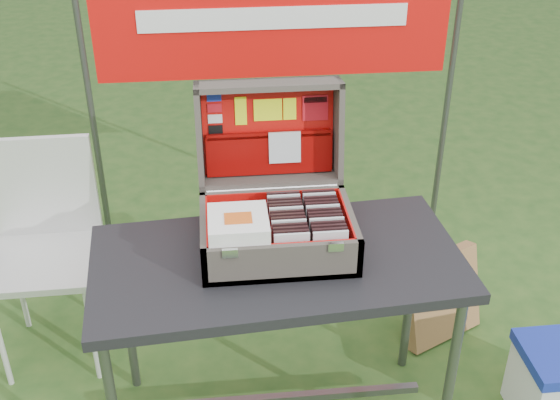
{
  "coord_description": "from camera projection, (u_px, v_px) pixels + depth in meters",
  "views": [
    {
      "loc": [
        -0.29,
        -1.98,
        2.19
      ],
      "look_at": [
        -0.07,
        0.1,
        0.95
      ],
      "focal_mm": 45.0,
      "sensor_mm": 36.0,
      "label": 1
    }
  ],
  "objects": [
    {
      "name": "lid_sticker_cc_c",
      "position": [
        215.0,
        119.0,
        2.52
      ],
      "size": [
        0.05,
        0.01,
        0.03
      ],
      "primitive_type": "cube",
      "rotation": [
        -1.72,
        0.0,
        0.0
      ],
      "color": "white",
      "rests_on": "suitcase_lid_liner"
    },
    {
      "name": "songbook_7",
      "position": [
        238.0,
        220.0,
        2.28
      ],
      "size": [
        0.2,
        0.2,
        0.0
      ],
      "primitive_type": "cube",
      "color": "white",
      "rests_on": "suitcase_base_wall_front"
    },
    {
      "name": "table_leg_br",
      "position": [
        410.0,
        296.0,
        2.88
      ],
      "size": [
        0.04,
        0.04,
        0.75
      ],
      "primitive_type": "cylinder",
      "color": "#59595B",
      "rests_on": "ground"
    },
    {
      "name": "songbook_9",
      "position": [
        238.0,
        217.0,
        2.27
      ],
      "size": [
        0.2,
        0.2,
        0.0
      ],
      "primitive_type": "cube",
      "color": "white",
      "rests_on": "suitcase_base_wall_front"
    },
    {
      "name": "table",
      "position": [
        278.0,
        345.0,
        2.6
      ],
      "size": [
        1.31,
        0.73,
        0.79
      ],
      "primitive_type": null,
      "rotation": [
        0.0,
        0.0,
        0.07
      ],
      "color": "black",
      "rests_on": "ground"
    },
    {
      "name": "cd_right_9",
      "position": [
        321.0,
        218.0,
        2.44
      ],
      "size": [
        0.12,
        0.01,
        0.13
      ],
      "primitive_type": "cube",
      "color": "black",
      "rests_on": "suitcase_liner_floor"
    },
    {
      "name": "banner_text",
      "position": [
        274.0,
        18.0,
        3.09
      ],
      "size": [
        1.2,
        0.0,
        0.1
      ],
      "primitive_type": "cube",
      "color": "white",
      "rests_on": "banner"
    },
    {
      "name": "songbook_2",
      "position": [
        238.0,
        227.0,
        2.29
      ],
      "size": [
        0.2,
        0.2,
        0.0
      ],
      "primitive_type": "cube",
      "color": "white",
      "rests_on": "suitcase_base_wall_front"
    },
    {
      "name": "cd_right_10",
      "position": [
        321.0,
        215.0,
        2.46
      ],
      "size": [
        0.12,
        0.01,
        0.13
      ],
      "primitive_type": "cube",
      "color": "black",
      "rests_on": "suitcase_liner_floor"
    },
    {
      "name": "cd_right_6",
      "position": [
        324.0,
        228.0,
        2.39
      ],
      "size": [
        0.12,
        0.01,
        0.13
      ],
      "primitive_type": "cube",
      "color": "black",
      "rests_on": "suitcase_liner_floor"
    },
    {
      "name": "cd_right_13",
      "position": [
        318.0,
        206.0,
        2.51
      ],
      "size": [
        0.12,
        0.01,
        0.13
      ],
      "primitive_type": "cube",
      "color": "black",
      "rests_on": "suitcase_liner_floor"
    },
    {
      "name": "cd_left_11",
      "position": [
        284.0,
        214.0,
        2.47
      ],
      "size": [
        0.12,
        0.01,
        0.13
      ],
      "primitive_type": "cube",
      "color": "black",
      "rests_on": "suitcase_liner_floor"
    },
    {
      "name": "lid_sticker_band",
      "position": [
        315.0,
        108.0,
        2.55
      ],
      "size": [
        0.09,
        0.02,
        0.09
      ],
      "primitive_type": "cube",
      "rotation": [
        -1.72,
        0.0,
        0.0
      ],
      "color": "red",
      "rests_on": "suitcase_lid_liner"
    },
    {
      "name": "suitcase_latch_right",
      "position": [
        336.0,
        247.0,
        2.23
      ],
      "size": [
        0.05,
        0.01,
        0.03
      ],
      "primitive_type": "cube",
      "color": "silver",
      "rests_on": "suitcase_base_wall_front"
    },
    {
      "name": "table_leg_fr",
      "position": [
        449.0,
        388.0,
        2.44
      ],
      "size": [
        0.04,
        0.04,
        0.75
      ],
      "primitive_type": "cylinder",
      "color": "#59595B",
      "rests_on": "ground"
    },
    {
      "name": "cd_left_7",
      "position": [
        287.0,
        227.0,
        2.4
      ],
      "size": [
        0.12,
        0.01,
        0.13
      ],
      "primitive_type": "cube",
      "color": "black",
      "rests_on": "suitcase_liner_floor"
    },
    {
      "name": "cd_left_5",
      "position": [
        288.0,
        233.0,
        2.36
      ],
      "size": [
        0.12,
        0.01,
        0.13
      ],
      "primitive_type": "cube",
      "color": "black",
      "rests_on": "suitcase_liner_floor"
    },
    {
      "name": "lid_sticker_band_bar",
      "position": [
        315.0,
        100.0,
        2.53
      ],
      "size": [
        0.08,
        0.01,
        0.02
      ],
      "primitive_type": "cube",
      "rotation": [
        -1.72,
        0.0,
        0.0
      ],
      "color": "black",
      "rests_on": "suitcase_lid_liner"
    },
    {
      "name": "songbook_5",
      "position": [
        238.0,
        223.0,
        2.28
      ],
      "size": [
        0.2,
        0.2,
        0.0
      ],
      "primitive_type": "cube",
      "color": "white",
      "rests_on": "suitcase_base_wall_front"
    },
    {
      "name": "lid_sticker_cc_b",
      "position": [
        215.0,
        108.0,
        2.51
      ],
      "size": [
        0.05,
        0.01,
        0.03
      ],
      "primitive_type": "cube",
      "rotation": [
        -1.72,
        0.0,
        0.0
      ],
      "color": "red",
      "rests_on": "suitcase_lid_liner"
    },
    {
      "name": "suitcase_liner_wall_front",
      "position": [
        283.0,
        259.0,
        2.26
      ],
      "size": [
        0.48,
        0.01,
        0.12
      ],
      "primitive_type": "cube",
      "color": "red",
      "rests_on": "suitcase_base_bottom"
    },
    {
      "name": "lid_card_neon_main",
      "position": [
        268.0,
        110.0,
        2.53
      ],
      "size": [
        0.1,
        0.01,
        0.08
      ],
      "primitive_type": "cube",
      "rotation": [
        -1.72,
        0.0,
        0.0
      ],
      "color": "#E2F516",
      "rests_on": "suitcase_lid_liner"
    },
    {
      "name": "songbook_graphic",
      "position": [
        238.0,
        218.0,
        2.26
      ],
      "size": [
        0.09,
        0.07,
        0.0
      ],
      "primitive_type": "cube",
      "color": "#D85919",
      "rests_on": "songbook_9"
    },
    {
      "name": "songbook_8",
      "position": [
        238.0,
        219.0,
        2.27
      ],
      "size": [
        0.2,
        0.2,
        0.0
      ],
      "primitive_type": "cube",
      "color": "white",
      "rests_on": "suitcase_base_wall_front"
    },
    {
      "name": "suitcase_pocket_cd",
      "position": [
        285.0,
        147.0,
        2.56
      ],
      "size": [
        0.12,
        0.03,
        0.12
      ],
      "primitive_type": "cube",
      "rotation": [
        -1.72,
        0.0,
        0.0
      ],
      "color": "silver",
      "rests_on": "suitcase_lid_pocket"
    },
    {
      "name": "cd_right_2",
      "position": [
        328.0,
        242.0,
        2.32
      ],
      "size": [
        0.12,
        0.01,
        0.13
      ],
      "primitive_type": "cube",
      "color": "black",
      "rests_on": "suitcase_liner_floor"
    },
    {
      "name": "songbook_3",
      "position": [
        238.0,
        225.0,
        2.29
      ],
      "size": [
        0.2,
        0.2,
        0.0
      ],
      "primitive_type": "cube",
      "color": "white",
      "rests_on": "suitcase_base_wall_front"
    },
    {
      "name": "cd_left_8",
      "position": [
        286.0,
        224.0,
        2.41
      ],
      "size": [
        0.12,
        0.01,
        0.13
      ],
      "primitive_type": "cube",
      "color": "silver",
      "rests_on": "suitcase_liner_floor"
    },
    {
      "name": "table_leg_bl",
      "position": [
        127.0,
        315.0,
        2.78
      ],
      "size": [
        0.04,
        0.04,
        0.75
      ],
      "primitive_type": "cylinder",
      "color": "#59595B",
      "rests_on": "ground"
    },
    {
      "name": "chair_leg_fl",
      "position": [
        0.0,
        340.0,
        2.85
      ],
      "size": [
        0.02,
        0.02,
        0.49
      ],
      "primitive_type": "cylinder",
      "color": "silver",
      "rests_on": "ground"
    },
    {
      "name": "cd_right_8",
      "position": [
        322.0,
        222.0,
        2.43
      ],
      "size": [
        0.12,
        0.01,
        0.13
      ],
      "primitive_type": "cube",
      "color": "silver",
      "rests_on": "suitcase_liner_floor"
    },
    {
      "name": "chair",
      "position": [
        45.0,
        263.0,
        2.91
      ],
      "size": [
        0.44,
        0.49,
        0.96
      ],
      "primitive_type": null,
      "rotation": [
        0.0,
        0.0,
        0.02
      ],
      "color": "silver",
      "rests_on": "ground"
    },
    {
      "name": "table_top",
      "position": [
        277.0,
        263.0,
        2.41
      ],
      "size": [
        1.31,
        0.73,
        0.04
      ],
      "primitive_type": "cube",
      "rotation": [
        0.0,
        0.0,
        0.07
      ],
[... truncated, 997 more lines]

